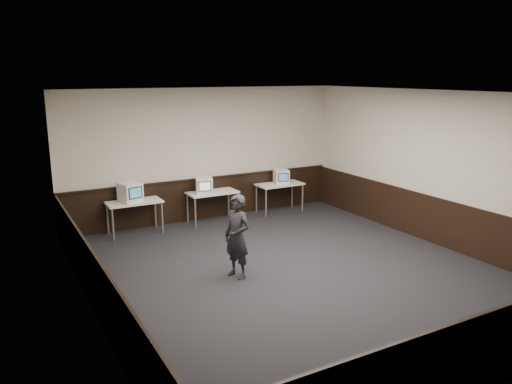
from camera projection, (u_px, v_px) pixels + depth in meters
floor at (294, 272)px, 9.08m from camera, size 8.00×8.00×0.00m
ceiling at (297, 93)px, 8.34m from camera, size 8.00×8.00×0.00m
back_wall at (205, 154)px, 12.12m from camera, size 7.00×0.00×7.00m
front_wall at (501, 259)px, 5.30m from camera, size 7.00×0.00×7.00m
left_wall at (88, 212)px, 7.07m from camera, size 0.00×8.00×8.00m
right_wall at (436, 168)px, 10.35m from camera, size 0.00×8.00×8.00m
wainscot_back at (206, 198)px, 12.36m from camera, size 6.98×0.04×1.00m
wainscot_front at (489, 351)px, 5.58m from camera, size 6.98×0.04×1.00m
wainscot_left at (96, 284)px, 7.33m from camera, size 0.04×7.98×1.00m
wainscot_right at (431, 219)px, 10.60m from camera, size 0.04×7.98×1.00m
wainscot_rail at (206, 178)px, 12.22m from camera, size 6.98×0.06×0.04m
desk_left at (134, 204)px, 11.10m from camera, size 1.20×0.60×0.75m
desk_center at (212, 195)px, 11.99m from camera, size 1.20×0.60×0.75m
desk_right at (280, 186)px, 12.88m from camera, size 1.20×0.60×0.75m
emac_left at (130, 192)px, 11.01m from camera, size 0.53×0.54×0.43m
emac_center at (204, 185)px, 11.79m from camera, size 0.49×0.50×0.38m
emac_right at (281, 177)px, 12.84m from camera, size 0.45×0.46×0.36m
person at (237, 237)px, 8.70m from camera, size 0.51×0.63×1.49m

